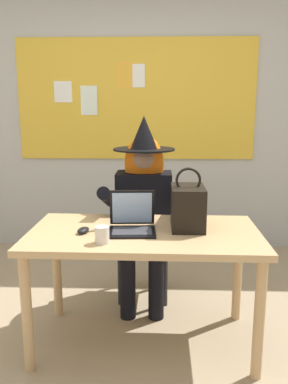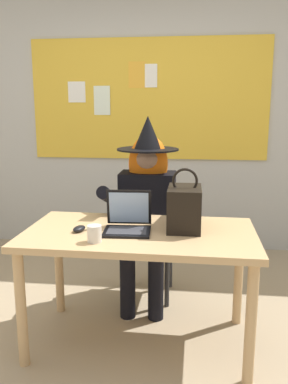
{
  "view_description": "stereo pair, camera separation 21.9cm",
  "coord_description": "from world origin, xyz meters",
  "px_view_note": "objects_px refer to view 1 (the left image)",
  "views": [
    {
      "loc": [
        0.23,
        -2.25,
        1.47
      ],
      "look_at": [
        0.13,
        0.39,
        0.91
      ],
      "focal_mm": 37.37,
      "sensor_mm": 36.0,
      "label": 1
    },
    {
      "loc": [
        0.45,
        -2.23,
        1.47
      ],
      "look_at": [
        0.13,
        0.39,
        0.91
      ],
      "focal_mm": 37.37,
      "sensor_mm": 36.0,
      "label": 2
    }
  ],
  "objects_px": {
    "person_costumed": "(144,199)",
    "handbag": "(188,207)",
    "desk_main": "(144,245)",
    "chair_at_desk": "(144,229)",
    "laptop": "(132,222)",
    "computer_mouse": "(83,230)",
    "coffee_mug": "(102,235)"
  },
  "relations": [
    {
      "from": "person_costumed",
      "to": "computer_mouse",
      "type": "bearing_deg",
      "value": -26.65
    },
    {
      "from": "person_costumed",
      "to": "computer_mouse",
      "type": "xyz_separation_m",
      "value": [
        -0.33,
        -0.67,
        -0.04
      ]
    },
    {
      "from": "desk_main",
      "to": "chair_at_desk",
      "type": "relative_size",
      "value": 1.52
    },
    {
      "from": "handbag",
      "to": "coffee_mug",
      "type": "relative_size",
      "value": 3.98
    },
    {
      "from": "desk_main",
      "to": "laptop",
      "type": "distance_m",
      "value": 0.16
    },
    {
      "from": "desk_main",
      "to": "laptop",
      "type": "xyz_separation_m",
      "value": [
        -0.07,
        0.01,
        0.14
      ]
    },
    {
      "from": "person_costumed",
      "to": "handbag",
      "type": "distance_m",
      "value": 0.62
    },
    {
      "from": "desk_main",
      "to": "computer_mouse",
      "type": "bearing_deg",
      "value": -172.04
    },
    {
      "from": "computer_mouse",
      "to": "person_costumed",
      "type": "bearing_deg",
      "value": 78.42
    },
    {
      "from": "chair_at_desk",
      "to": "handbag",
      "type": "relative_size",
      "value": 2.43
    },
    {
      "from": "person_costumed",
      "to": "coffee_mug",
      "type": "bearing_deg",
      "value": -13.11
    },
    {
      "from": "laptop",
      "to": "handbag",
      "type": "bearing_deg",
      "value": 8.74
    },
    {
      "from": "laptop",
      "to": "computer_mouse",
      "type": "bearing_deg",
      "value": -172.09
    },
    {
      "from": "chair_at_desk",
      "to": "coffee_mug",
      "type": "distance_m",
      "value": 1.02
    },
    {
      "from": "computer_mouse",
      "to": "desk_main",
      "type": "bearing_deg",
      "value": 23.07
    },
    {
      "from": "handbag",
      "to": "desk_main",
      "type": "bearing_deg",
      "value": -163.49
    },
    {
      "from": "laptop",
      "to": "handbag",
      "type": "xyz_separation_m",
      "value": [
        0.34,
        0.07,
        0.08
      ]
    },
    {
      "from": "chair_at_desk",
      "to": "coffee_mug",
      "type": "bearing_deg",
      "value": -10.55
    },
    {
      "from": "computer_mouse",
      "to": "handbag",
      "type": "xyz_separation_m",
      "value": [
        0.63,
        0.13,
        0.12
      ]
    },
    {
      "from": "person_costumed",
      "to": "handbag",
      "type": "xyz_separation_m",
      "value": [
        0.29,
        -0.54,
        0.07
      ]
    },
    {
      "from": "person_costumed",
      "to": "handbag",
      "type": "height_order",
      "value": "person_costumed"
    },
    {
      "from": "person_costumed",
      "to": "coffee_mug",
      "type": "relative_size",
      "value": 14.87
    },
    {
      "from": "chair_at_desk",
      "to": "computer_mouse",
      "type": "bearing_deg",
      "value": -22.03
    },
    {
      "from": "laptop",
      "to": "computer_mouse",
      "type": "height_order",
      "value": "laptop"
    },
    {
      "from": "chair_at_desk",
      "to": "coffee_mug",
      "type": "relative_size",
      "value": 9.68
    },
    {
      "from": "person_costumed",
      "to": "laptop",
      "type": "distance_m",
      "value": 0.61
    },
    {
      "from": "chair_at_desk",
      "to": "handbag",
      "type": "distance_m",
      "value": 0.8
    },
    {
      "from": "laptop",
      "to": "handbag",
      "type": "relative_size",
      "value": 0.77
    },
    {
      "from": "chair_at_desk",
      "to": "person_costumed",
      "type": "relative_size",
      "value": 0.65
    },
    {
      "from": "desk_main",
      "to": "chair_at_desk",
      "type": "distance_m",
      "value": 0.75
    },
    {
      "from": "chair_at_desk",
      "to": "desk_main",
      "type": "bearing_deg",
      "value": 2.96
    },
    {
      "from": "person_costumed",
      "to": "desk_main",
      "type": "bearing_deg",
      "value": 2.46
    }
  ]
}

